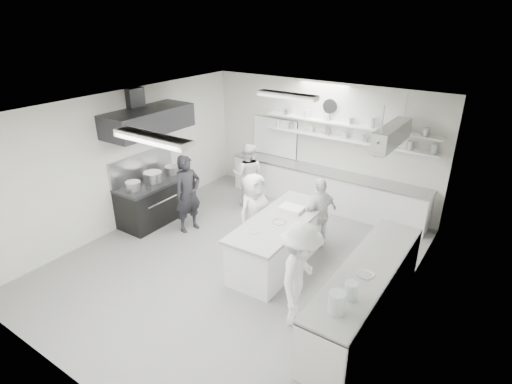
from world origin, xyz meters
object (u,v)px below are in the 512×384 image
Objects in this scene: stove at (157,201)px; prep_island at (280,242)px; right_counter at (365,295)px; cook_back at (248,175)px; cook_stove at (188,194)px; back_counter at (324,189)px.

stove is 3.30m from prep_island.
right_counter is 2.06× the size of cook_back.
cook_back is (0.35, 1.76, -0.07)m from cook_stove.
cook_stove is at bearing 54.13° from cook_back.
stove is 5.28m from right_counter.
back_counter is 4.13m from right_counter.
prep_island is (-1.95, 0.65, -0.02)m from right_counter.
right_counter reaches higher than back_counter.
stove is 2.26m from cook_back.
right_counter is at bearing -85.07° from cook_stove.
back_counter is 2.07× the size of prep_island.
cook_back is at bearing -147.52° from back_counter.
prep_island is (3.30, 0.05, -0.00)m from stove.
cook_back is at bearing 53.60° from stove.
stove reaches higher than prep_island.
back_counter is 3.12× the size of cook_back.
cook_stove is (-4.27, 0.64, 0.40)m from right_counter.
cook_stove reaches higher than cook_back.
back_counter is 1.90m from cook_back.
prep_island is 1.51× the size of cook_back.
stove is 1.04× the size of cook_stove.
back_counter is at bearing 124.65° from right_counter.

